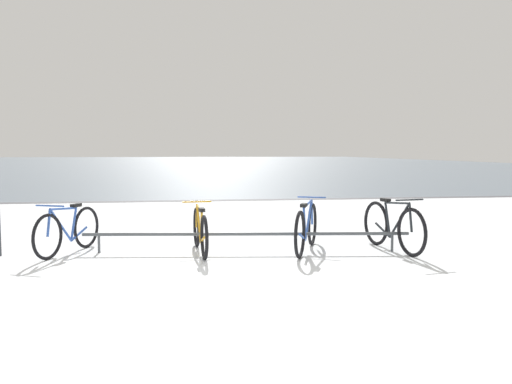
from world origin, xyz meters
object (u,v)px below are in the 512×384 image
(bicycle_0, at_px, (68,230))
(bicycle_1, at_px, (200,231))
(bicycle_2, at_px, (306,228))
(bicycle_3, at_px, (393,226))

(bicycle_0, height_order, bicycle_1, bicycle_0)
(bicycle_1, distance_m, bicycle_2, 1.63)
(bicycle_2, bearing_deg, bicycle_0, 174.73)
(bicycle_1, xyz_separation_m, bicycle_2, (1.63, -0.11, 0.03))
(bicycle_0, bearing_deg, bicycle_3, -5.34)
(bicycle_0, distance_m, bicycle_3, 4.97)
(bicycle_0, height_order, bicycle_3, bicycle_3)
(bicycle_0, relative_size, bicycle_3, 0.88)
(bicycle_0, height_order, bicycle_2, bicycle_2)
(bicycle_0, distance_m, bicycle_1, 1.99)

